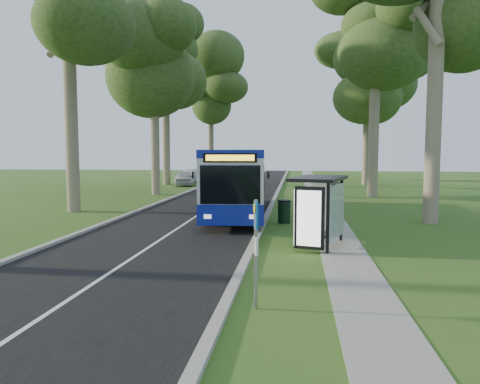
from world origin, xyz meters
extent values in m
plane|color=#2A581B|center=(0.00, 0.00, 0.00)|extent=(120.00, 120.00, 0.00)
cube|color=black|center=(-3.50, 10.00, 0.01)|extent=(7.00, 100.00, 0.02)
cube|color=#9E9B93|center=(0.00, 10.00, 0.06)|extent=(0.25, 100.00, 0.12)
cube|color=#9E9B93|center=(-7.00, 10.00, 0.06)|extent=(0.25, 100.00, 0.12)
cube|color=white|center=(-3.50, 10.00, 0.02)|extent=(0.12, 100.00, 0.00)
cube|color=gray|center=(3.00, 10.00, 0.01)|extent=(1.50, 100.00, 0.02)
cube|color=silver|center=(-1.60, 8.23, 1.85)|extent=(3.61, 12.65, 2.96)
cube|color=navy|center=(-1.60, 8.23, 0.78)|extent=(3.64, 12.68, 0.83)
cube|color=navy|center=(-1.60, 8.23, 3.16)|extent=(3.64, 12.68, 0.33)
cube|color=black|center=(-1.60, 1.97, 1.98)|extent=(2.34, 0.24, 1.51)
cube|color=yellow|center=(-1.60, 1.93, 3.02)|extent=(1.87, 0.17, 0.23)
cube|color=black|center=(-1.60, 2.04, 0.52)|extent=(2.50, 0.32, 0.31)
cylinder|color=black|center=(-2.78, 4.38, 0.54)|extent=(0.38, 1.10, 1.08)
cylinder|color=black|center=(-0.42, 4.38, 0.54)|extent=(0.38, 1.10, 1.08)
cylinder|color=black|center=(-2.78, 11.87, 0.54)|extent=(0.38, 1.10, 1.08)
cylinder|color=black|center=(-0.42, 11.87, 0.54)|extent=(0.38, 1.10, 1.08)
cylinder|color=gray|center=(0.65, -6.37, 1.15)|extent=(0.07, 0.07, 2.30)
cube|color=#0D4F96|center=(0.65, -6.37, 1.98)|extent=(0.12, 0.32, 0.57)
cylinder|color=yellow|center=(0.61, -6.37, 2.11)|extent=(0.07, 0.20, 0.20)
cube|color=white|center=(0.65, -6.37, 1.33)|extent=(0.12, 0.28, 0.37)
cube|color=black|center=(2.80, -0.83, 1.14)|extent=(0.11, 0.11, 2.29)
cube|color=black|center=(2.80, 1.51, 1.14)|extent=(0.11, 0.11, 2.29)
cube|color=black|center=(2.24, 0.34, 2.34)|extent=(2.21, 3.10, 0.11)
cube|color=silver|center=(2.88, 0.34, 1.24)|extent=(0.67, 2.26, 1.83)
cube|color=black|center=(2.24, -0.94, 1.14)|extent=(0.96, 0.40, 2.01)
cube|color=white|center=(2.24, -1.02, 1.14)|extent=(0.75, 0.23, 1.79)
cube|color=black|center=(2.51, 0.62, 0.41)|extent=(0.78, 1.68, 0.05)
cylinder|color=black|center=(0.92, 5.29, 0.51)|extent=(0.56, 0.56, 1.01)
cylinder|color=black|center=(0.92, 5.29, 1.03)|extent=(0.61, 0.61, 0.06)
imported|color=silver|center=(-9.11, 27.09, 0.72)|extent=(2.61, 4.49, 1.44)
imported|color=#B4B7BD|center=(-9.18, 31.14, 0.70)|extent=(2.48, 4.46, 1.39)
cylinder|color=#7A6B56|center=(-10.50, 8.00, 5.70)|extent=(0.69, 0.69, 11.41)
cylinder|color=#7A6B56|center=(-9.00, 18.00, 4.71)|extent=(0.63, 0.63, 9.43)
ellipsoid|color=#29441A|center=(-9.00, 18.00, 9.70)|extent=(5.20, 5.20, 6.47)
cylinder|color=#7A6B56|center=(-11.00, 28.00, 6.08)|extent=(0.71, 0.71, 12.16)
ellipsoid|color=#29441A|center=(-11.00, 28.00, 12.51)|extent=(5.20, 5.20, 8.34)
cylinder|color=#7A6B56|center=(-8.50, 38.00, 5.07)|extent=(0.65, 0.65, 10.15)
ellipsoid|color=#29441A|center=(-8.50, 38.00, 10.43)|extent=(5.20, 5.20, 6.96)
cylinder|color=#7A6B56|center=(7.50, 6.00, 5.48)|extent=(0.67, 0.67, 10.97)
cylinder|color=#7A6B56|center=(6.80, 18.00, 6.12)|extent=(0.71, 0.71, 12.25)
ellipsoid|color=#29441A|center=(6.80, 18.00, 12.60)|extent=(5.20, 5.20, 8.40)
cylinder|color=#7A6B56|center=(8.00, 30.00, 4.97)|extent=(0.64, 0.64, 9.95)
ellipsoid|color=#29441A|center=(8.00, 30.00, 10.23)|extent=(5.20, 5.20, 6.82)
camera|label=1|loc=(1.47, -15.86, 3.31)|focal=35.00mm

